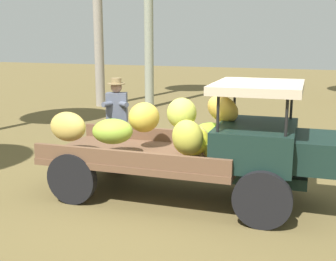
{
  "coord_description": "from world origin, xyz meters",
  "views": [
    {
      "loc": [
        2.21,
        -6.24,
        2.45
      ],
      "look_at": [
        -0.13,
        -0.12,
        1.05
      ],
      "focal_mm": 46.38,
      "sensor_mm": 36.0,
      "label": 1
    }
  ],
  "objects": [
    {
      "name": "ground_plane",
      "position": [
        0.0,
        0.0,
        0.0
      ],
      "size": [
        60.0,
        60.0,
        0.0
      ],
      "primitive_type": "plane",
      "color": "brown"
    },
    {
      "name": "truck",
      "position": [
        0.48,
        -0.11,
        0.88
      ],
      "size": [
        4.53,
        1.9,
        1.83
      ],
      "rotation": [
        0.0,
        0.0,
        0.05
      ],
      "color": "black",
      "rests_on": "ground"
    },
    {
      "name": "farmer",
      "position": [
        -1.72,
        1.24,
        0.96
      ],
      "size": [
        0.55,
        0.51,
        1.69
      ],
      "rotation": [
        0.0,
        0.0,
        -1.23
      ],
      "color": "#B2AD9B",
      "rests_on": "ground"
    }
  ]
}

